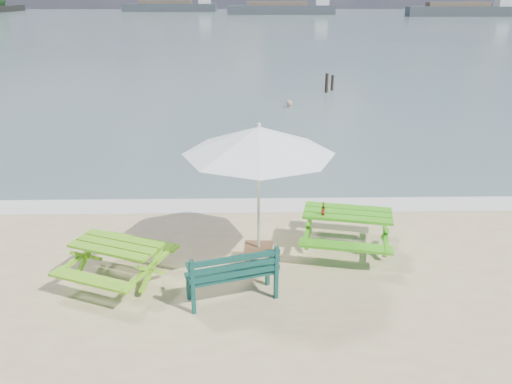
{
  "coord_description": "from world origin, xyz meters",
  "views": [
    {
      "loc": [
        -0.17,
        -6.59,
        4.83
      ],
      "look_at": [
        0.02,
        3.0,
        1.0
      ],
      "focal_mm": 35.0,
      "sensor_mm": 36.0,
      "label": 1
    }
  ],
  "objects_px": {
    "beer_bottle": "(323,211)",
    "patio_umbrella": "(259,140)",
    "picnic_table_left": "(118,263)",
    "park_bench": "(232,283)",
    "side_table": "(259,255)",
    "picnic_table_right": "(346,231)",
    "swimmer": "(288,118)"
  },
  "relations": [
    {
      "from": "picnic_table_left",
      "to": "side_table",
      "type": "relative_size",
      "value": 3.82
    },
    {
      "from": "picnic_table_left",
      "to": "side_table",
      "type": "bearing_deg",
      "value": 12.67
    },
    {
      "from": "patio_umbrella",
      "to": "swimmer",
      "type": "distance_m",
      "value": 14.47
    },
    {
      "from": "side_table",
      "to": "picnic_table_left",
      "type": "bearing_deg",
      "value": -167.33
    },
    {
      "from": "picnic_table_left",
      "to": "picnic_table_right",
      "type": "relative_size",
      "value": 0.98
    },
    {
      "from": "picnic_table_left",
      "to": "park_bench",
      "type": "bearing_deg",
      "value": -16.39
    },
    {
      "from": "park_bench",
      "to": "side_table",
      "type": "xyz_separation_m",
      "value": [
        0.47,
        1.17,
        -0.1
      ]
    },
    {
      "from": "picnic_table_right",
      "to": "patio_umbrella",
      "type": "distance_m",
      "value": 2.77
    },
    {
      "from": "picnic_table_left",
      "to": "side_table",
      "type": "distance_m",
      "value": 2.59
    },
    {
      "from": "picnic_table_right",
      "to": "patio_umbrella",
      "type": "relative_size",
      "value": 0.78
    },
    {
      "from": "picnic_table_left",
      "to": "picnic_table_right",
      "type": "xyz_separation_m",
      "value": [
        4.29,
        1.12,
        0.04
      ]
    },
    {
      "from": "park_bench",
      "to": "picnic_table_left",
      "type": "bearing_deg",
      "value": 163.61
    },
    {
      "from": "side_table",
      "to": "picnic_table_right",
      "type": "bearing_deg",
      "value": 17.23
    },
    {
      "from": "beer_bottle",
      "to": "patio_umbrella",
      "type": "bearing_deg",
      "value": -161.91
    },
    {
      "from": "picnic_table_right",
      "to": "park_bench",
      "type": "height_order",
      "value": "park_bench"
    },
    {
      "from": "picnic_table_left",
      "to": "park_bench",
      "type": "relative_size",
      "value": 1.37
    },
    {
      "from": "picnic_table_left",
      "to": "park_bench",
      "type": "height_order",
      "value": "park_bench"
    },
    {
      "from": "picnic_table_left",
      "to": "swimmer",
      "type": "height_order",
      "value": "picnic_table_left"
    },
    {
      "from": "swimmer",
      "to": "park_bench",
      "type": "bearing_deg",
      "value": -98.16
    },
    {
      "from": "park_bench",
      "to": "swimmer",
      "type": "xyz_separation_m",
      "value": [
        2.18,
        15.23,
        -0.77
      ]
    },
    {
      "from": "picnic_table_right",
      "to": "beer_bottle",
      "type": "height_order",
      "value": "beer_bottle"
    },
    {
      "from": "swimmer",
      "to": "side_table",
      "type": "bearing_deg",
      "value": -96.94
    },
    {
      "from": "picnic_table_right",
      "to": "swimmer",
      "type": "xyz_separation_m",
      "value": [
        -0.07,
        13.51,
        -0.88
      ]
    },
    {
      "from": "picnic_table_left",
      "to": "patio_umbrella",
      "type": "height_order",
      "value": "patio_umbrella"
    },
    {
      "from": "park_bench",
      "to": "patio_umbrella",
      "type": "xyz_separation_m",
      "value": [
        0.47,
        1.17,
        2.16
      ]
    },
    {
      "from": "picnic_table_left",
      "to": "patio_umbrella",
      "type": "xyz_separation_m",
      "value": [
        2.52,
        0.57,
        2.09
      ]
    },
    {
      "from": "picnic_table_left",
      "to": "beer_bottle",
      "type": "height_order",
      "value": "beer_bottle"
    },
    {
      "from": "patio_umbrella",
      "to": "picnic_table_right",
      "type": "bearing_deg",
      "value": 17.23
    },
    {
      "from": "side_table",
      "to": "swimmer",
      "type": "relative_size",
      "value": 0.35
    },
    {
      "from": "picnic_table_right",
      "to": "swimmer",
      "type": "relative_size",
      "value": 1.35
    },
    {
      "from": "picnic_table_right",
      "to": "patio_umbrella",
      "type": "bearing_deg",
      "value": -162.77
    },
    {
      "from": "picnic_table_left",
      "to": "park_bench",
      "type": "xyz_separation_m",
      "value": [
        2.05,
        -0.6,
        -0.07
      ]
    }
  ]
}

